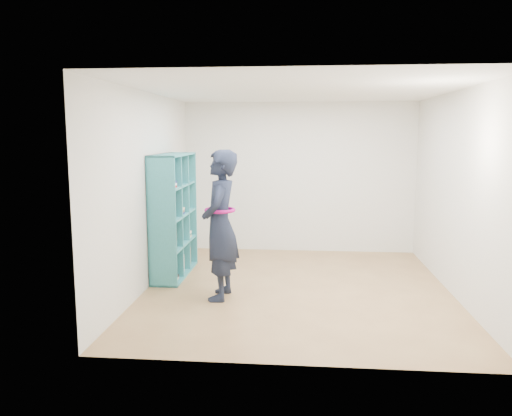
{
  "coord_description": "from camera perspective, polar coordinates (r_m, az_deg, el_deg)",
  "views": [
    {
      "loc": [
        0.04,
        -6.47,
        2.04
      ],
      "look_at": [
        -0.58,
        0.3,
        1.04
      ],
      "focal_mm": 35.0,
      "sensor_mm": 36.0,
      "label": 1
    }
  ],
  "objects": [
    {
      "name": "wall_front",
      "position": [
        4.28,
        4.58,
        -1.65
      ],
      "size": [
        4.0,
        0.02,
        2.6
      ],
      "primitive_type": "cube",
      "color": "silver",
      "rests_on": "floor"
    },
    {
      "name": "wall_left",
      "position": [
        6.82,
        -12.24,
        1.94
      ],
      "size": [
        0.02,
        4.5,
        2.6
      ],
      "primitive_type": "cube",
      "color": "silver",
      "rests_on": "floor"
    },
    {
      "name": "wall_back",
      "position": [
        8.75,
        4.93,
        3.48
      ],
      "size": [
        4.0,
        0.02,
        2.6
      ],
      "primitive_type": "cube",
      "color": "silver",
      "rests_on": "floor"
    },
    {
      "name": "wall_right",
      "position": [
        6.8,
        21.93,
        1.5
      ],
      "size": [
        0.02,
        4.5,
        2.6
      ],
      "primitive_type": "cube",
      "color": "silver",
      "rests_on": "floor"
    },
    {
      "name": "floor",
      "position": [
        6.78,
        4.68,
        -9.18
      ],
      "size": [
        4.5,
        4.5,
        0.0
      ],
      "primitive_type": "plane",
      "color": "olive",
      "rests_on": "ground"
    },
    {
      "name": "ceiling",
      "position": [
        6.49,
        4.96,
        13.27
      ],
      "size": [
        4.5,
        4.5,
        0.0
      ],
      "primitive_type": "plane",
      "color": "white",
      "rests_on": "wall_back"
    },
    {
      "name": "bookshelf",
      "position": [
        7.35,
        -9.58,
        -1.01
      ],
      "size": [
        0.39,
        1.33,
        1.77
      ],
      "color": "teal",
      "rests_on": "floor"
    },
    {
      "name": "person",
      "position": [
        6.2,
        -4.12,
        -1.95
      ],
      "size": [
        0.47,
        0.69,
        1.86
      ],
      "rotation": [
        0.0,
        0.0,
        -1.6
      ],
      "color": "black",
      "rests_on": "floor"
    },
    {
      "name": "smartphone",
      "position": [
        6.29,
        -5.16,
        -0.68
      ],
      "size": [
        0.02,
        0.12,
        0.14
      ],
      "rotation": [
        0.48,
        0.0,
        -0.05
      ],
      "color": "silver",
      "rests_on": "person"
    }
  ]
}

